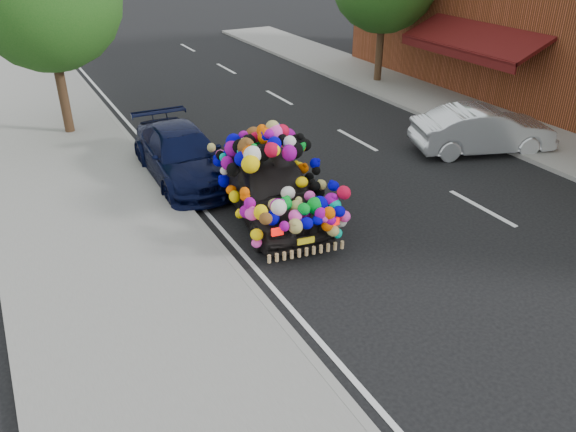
% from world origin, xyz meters
% --- Properties ---
extents(ground, '(100.00, 100.00, 0.00)m').
position_xyz_m(ground, '(0.00, 0.00, 0.00)').
color(ground, black).
rests_on(ground, ground).
extents(sidewalk, '(4.00, 60.00, 0.12)m').
position_xyz_m(sidewalk, '(-4.30, 0.00, 0.06)').
color(sidewalk, gray).
rests_on(sidewalk, ground).
extents(kerb, '(0.15, 60.00, 0.13)m').
position_xyz_m(kerb, '(-2.35, 0.00, 0.07)').
color(kerb, gray).
rests_on(kerb, ground).
extents(footpath_far, '(3.00, 40.00, 0.12)m').
position_xyz_m(footpath_far, '(8.20, 3.00, 0.06)').
color(footpath_far, gray).
rests_on(footpath_far, ground).
extents(lane_markings, '(6.00, 50.00, 0.01)m').
position_xyz_m(lane_markings, '(3.60, 0.00, 0.01)').
color(lane_markings, silver).
rests_on(lane_markings, ground).
extents(plush_art_car, '(2.61, 4.55, 2.05)m').
position_xyz_m(plush_art_car, '(-0.76, 2.00, 1.04)').
color(plush_art_car, black).
rests_on(plush_art_car, ground).
extents(navy_sedan, '(1.85, 4.34, 1.25)m').
position_xyz_m(navy_sedan, '(-1.80, 4.82, 0.62)').
color(navy_sedan, black).
rests_on(navy_sedan, ground).
extents(silver_hatchback, '(4.09, 2.57, 1.27)m').
position_xyz_m(silver_hatchback, '(6.12, 2.60, 0.64)').
color(silver_hatchback, silver).
rests_on(silver_hatchback, ground).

